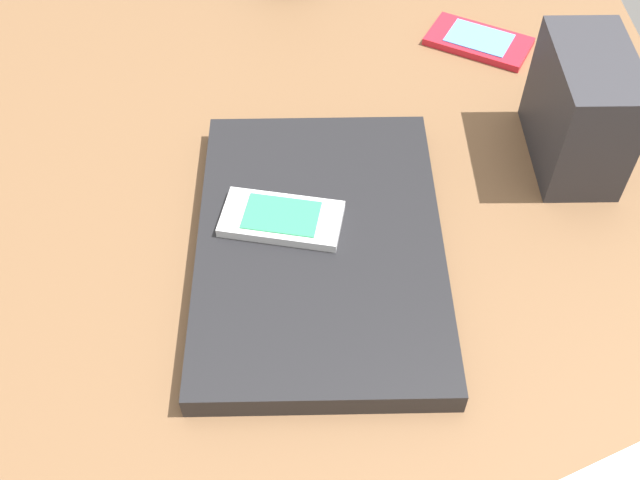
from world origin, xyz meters
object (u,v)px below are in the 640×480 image
object	(u,v)px
desk_organizer	(581,109)
laptop_closed	(320,246)
cell_phone_on_laptop	(282,219)
cell_phone_on_desk	(479,41)

from	to	relation	value
desk_organizer	laptop_closed	bearing A→B (deg)	-63.46
laptop_closed	cell_phone_on_laptop	bearing A→B (deg)	-118.60
cell_phone_on_desk	cell_phone_on_laptop	bearing A→B (deg)	-38.33
cell_phone_on_laptop	desk_organizer	size ratio (longest dim) A/B	0.87
cell_phone_on_laptop	cell_phone_on_desk	distance (cm)	37.38
cell_phone_on_laptop	desk_organizer	xyz separation A→B (cm)	(-10.29, 28.92, 3.15)
laptop_closed	cell_phone_on_desk	bearing A→B (deg)	148.42
cell_phone_on_laptop	desk_organizer	distance (cm)	30.85
laptop_closed	cell_phone_on_desk	world-z (taller)	laptop_closed
cell_phone_on_laptop	desk_organizer	bearing A→B (deg)	109.59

